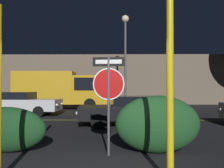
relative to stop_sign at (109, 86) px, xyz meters
The scene contains 10 objects.
road_center_stripe 6.67m from the stop_sign, 93.58° to the left, with size 35.95×0.12×0.01m, color gold.
stop_sign is the anchor object (origin of this frame).
yellow_pole_right 2.07m from the stop_sign, 58.05° to the right, with size 0.12×0.12×3.35m, color yellow.
hedge_bush_1 2.84m from the stop_sign, behind, with size 2.05×0.73×1.14m, color #19421E.
hedge_bush_2 1.57m from the stop_sign, 11.09° to the left, with size 2.11×0.85×1.43m, color #1E4C23.
passing_car_1 10.18m from the stop_sign, 122.96° to the left, with size 4.94×2.03×1.36m.
passing_car_2 4.97m from the stop_sign, 80.89° to the left, with size 4.49×2.30×1.26m.
delivery_truck 13.42m from the stop_sign, 105.95° to the left, with size 7.12×2.69×2.81m.
street_lamp 13.15m from the stop_sign, 85.85° to the left, with size 0.55×0.55×7.07m.
building_backdrop 19.44m from the stop_sign, 96.74° to the left, with size 32.11×3.09×4.79m, color #6B5B4C.
Camera 1 is at (0.56, -4.53, 1.64)m, focal length 40.00 mm.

